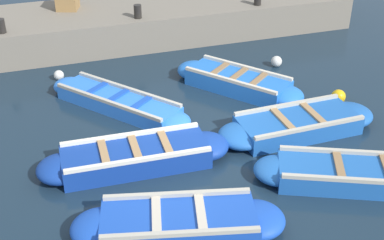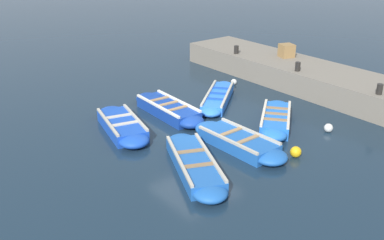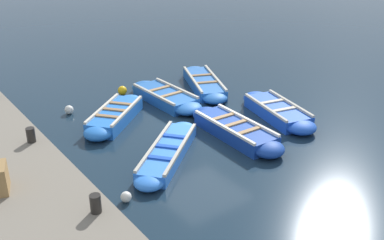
% 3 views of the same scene
% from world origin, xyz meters
% --- Properties ---
extents(ground_plane, '(120.00, 120.00, 0.00)m').
position_xyz_m(ground_plane, '(0.00, 0.00, 0.00)').
color(ground_plane, '#162838').
extents(boat_broadside, '(3.27, 2.84, 0.37)m').
position_xyz_m(boat_broadside, '(1.99, 1.16, 0.16)').
color(boat_broadside, blue).
rests_on(boat_broadside, ground).
extents(boat_bow_out, '(1.09, 3.41, 0.42)m').
position_xyz_m(boat_bow_out, '(-0.08, -2.08, 0.18)').
color(boat_bow_out, '#1E59AD').
rests_on(boat_bow_out, ground).
extents(boat_outer_right, '(2.29, 3.77, 0.41)m').
position_xyz_m(boat_outer_right, '(-1.94, -2.35, 0.18)').
color(boat_outer_right, '#1E59AD').
rests_on(boat_outer_right, ground).
extents(boat_inner_gap, '(1.64, 3.43, 0.44)m').
position_xyz_m(boat_inner_gap, '(-2.16, 1.03, 0.19)').
color(boat_inner_gap, '#1947B7').
rests_on(boat_inner_gap, ground).
extents(boat_near_quay, '(3.00, 2.65, 0.45)m').
position_xyz_m(boat_near_quay, '(2.02, -1.64, 0.19)').
color(boat_near_quay, blue).
rests_on(boat_near_quay, ground).
extents(boat_mid_row, '(1.03, 3.57, 0.45)m').
position_xyz_m(boat_mid_row, '(-0.21, 1.27, 0.20)').
color(boat_mid_row, navy).
rests_on(boat_mid_row, ground).
extents(quay_wall, '(2.53, 12.48, 0.90)m').
position_xyz_m(quay_wall, '(5.90, 0.00, 0.45)').
color(quay_wall, slate).
rests_on(quay_wall, ground).
extents(bollard_mid_north, '(0.20, 0.20, 0.35)m').
position_xyz_m(bollard_mid_north, '(4.99, 0.00, 1.07)').
color(bollard_mid_north, black).
rests_on(bollard_mid_north, quay_wall).
extents(bollard_mid_south, '(0.20, 0.20, 0.35)m').
position_xyz_m(bollard_mid_south, '(4.99, 3.39, 1.07)').
color(bollard_mid_south, black).
rests_on(bollard_mid_south, quay_wall).
extents(buoy_orange_near, '(0.24, 0.24, 0.24)m').
position_xyz_m(buoy_orange_near, '(3.82, 2.25, 0.12)').
color(buoy_orange_near, silver).
rests_on(buoy_orange_near, ground).
extents(buoy_yellow_far, '(0.32, 0.32, 0.32)m').
position_xyz_m(buoy_yellow_far, '(0.75, -3.52, 0.16)').
color(buoy_yellow_far, '#EAB214').
rests_on(buoy_yellow_far, ground).
extents(buoy_white_drifting, '(0.28, 0.28, 0.28)m').
position_xyz_m(buoy_white_drifting, '(2.90, -3.04, 0.14)').
color(buoy_white_drifting, silver).
rests_on(buoy_white_drifting, ground).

